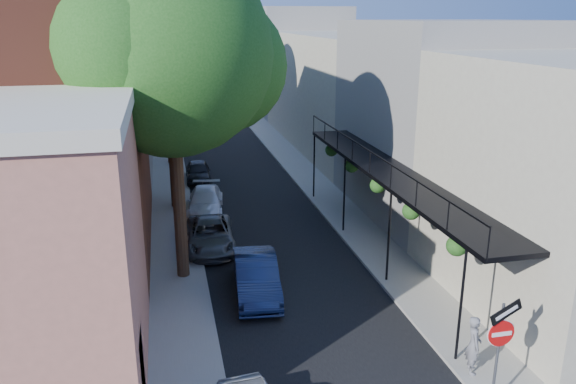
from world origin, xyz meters
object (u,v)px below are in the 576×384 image
oak_mid (176,63)px  parked_car_b (256,276)px  oak_far (171,32)px  parked_car_c (210,235)px  oak_near (183,57)px  parked_car_d (205,202)px  pedestrian (474,345)px  sign_post (501,337)px  parked_car_e (198,172)px

oak_mid → parked_car_b: 12.10m
oak_far → parked_car_c: size_ratio=2.88×
oak_near → parked_car_d: size_ratio=2.82×
pedestrian → oak_far: bearing=33.8°
sign_post → parked_car_e: 22.37m
oak_mid → oak_far: size_ratio=0.86×
oak_near → parked_car_b: (1.97, -2.11, -7.21)m
oak_far → parked_car_c: oak_far is taller
parked_car_d → pedestrian: 15.70m
parked_car_d → parked_car_c: bearing=-85.4°
sign_post → oak_far: (-6.51, 26.30, 6.22)m
oak_near → oak_far: bearing=90.0°
oak_far → parked_car_c: bearing=-87.0°
sign_post → parked_car_d: (-5.58, 15.98, -1.45)m
sign_post → parked_car_d: bearing=109.2°
sign_post → oak_far: bearing=103.9°
sign_post → oak_mid: 19.14m
parked_car_c → parked_car_d: bearing=90.9°
oak_near → parked_car_c: bearing=71.0°
oak_mid → oak_far: oak_far is taller
parked_car_c → parked_car_d: (0.16, 4.39, 0.01)m
pedestrian → parked_car_d: bearing=40.3°
oak_near → pedestrian: 12.50m
oak_mid → oak_far: 9.12m
sign_post → oak_far: oak_far is taller
oak_near → parked_car_d: oak_near is taller
oak_mid → pedestrian: bearing=-66.7°
parked_car_c → parked_car_e: size_ratio=1.20×
oak_mid → oak_near: bearing=-89.6°
sign_post → oak_mid: size_ratio=0.29×
oak_near → oak_mid: 8.01m
oak_near → parked_car_e: bearing=85.5°
parked_car_b → oak_far: bearing=100.6°
oak_near → oak_far: size_ratio=0.96×
parked_car_d → oak_near: bearing=-91.4°
oak_mid → pedestrian: size_ratio=6.25×
parked_car_e → oak_mid: bearing=-101.3°
parked_car_c → pedestrian: size_ratio=2.53×
oak_mid → parked_car_b: oak_mid is taller
oak_near → pedestrian: (6.77, -7.89, -6.94)m
oak_mid → parked_car_e: oak_mid is taller
sign_post → oak_mid: bearing=110.9°
parked_car_b → parked_car_e: size_ratio=1.19×
oak_near → parked_car_e: (0.98, 12.34, -7.29)m
parked_car_b → pedestrian: bearing=-45.6°
oak_far → pedestrian: oak_far is taller
oak_mid → pedestrian: oak_mid is taller
parked_car_c → sign_post: bearing=-60.7°
sign_post → oak_far: 27.80m
pedestrian → oak_mid: bearing=41.8°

